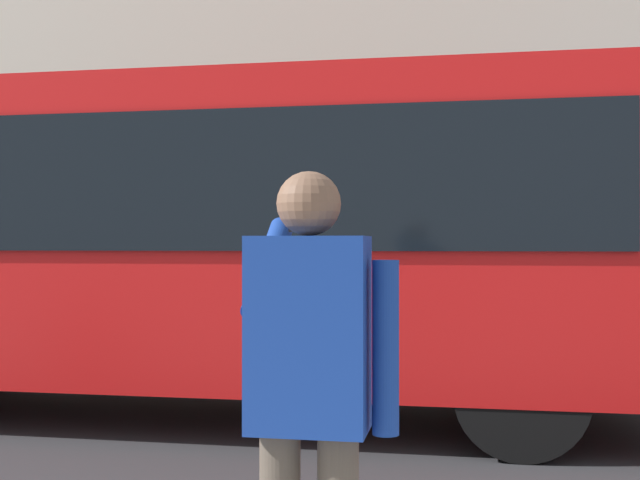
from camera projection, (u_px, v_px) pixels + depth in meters
ground_plane at (370, 415)px, 7.48m from camera, size 60.00×60.00×0.00m
red_bus at (185, 236)px, 7.54m from camera, size 9.05×2.54×3.08m
pedestrian_photographer at (310, 380)px, 2.70m from camera, size 0.53×0.52×1.70m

